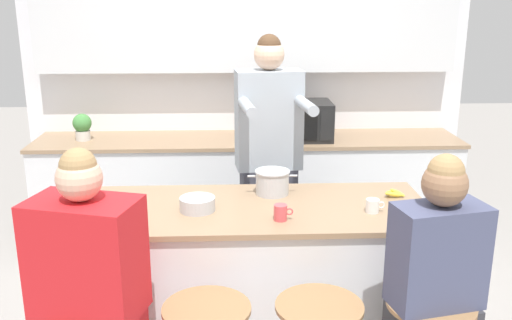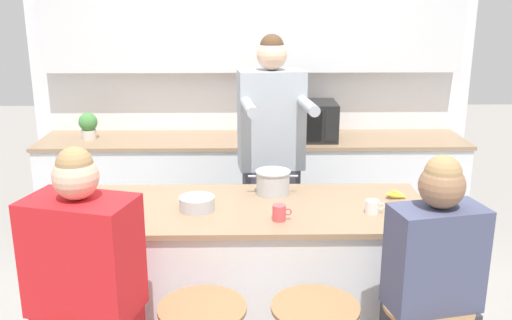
{
  "view_description": "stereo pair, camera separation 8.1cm",
  "coord_description": "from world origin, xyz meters",
  "px_view_note": "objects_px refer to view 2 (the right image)",
  "views": [
    {
      "loc": [
        -0.13,
        -3.01,
        2.07
      ],
      "look_at": [
        0.0,
        0.08,
        1.18
      ],
      "focal_mm": 40.0,
      "sensor_mm": 36.0,
      "label": 1
    },
    {
      "loc": [
        -0.05,
        -3.01,
        2.07
      ],
      "look_at": [
        0.0,
        0.08,
        1.18
      ],
      "focal_mm": 40.0,
      "sensor_mm": 36.0,
      "label": 2
    }
  ],
  "objects_px": {
    "microwave": "(306,121)",
    "potted_plant": "(88,125)",
    "person_seated_near": "(429,315)",
    "person_wrapped_blanket": "(88,310)",
    "coffee_cup_far": "(279,213)",
    "cooking_pot": "(273,182)",
    "coffee_cup_near": "(372,207)",
    "kitchen_island": "(256,280)",
    "person_cooking": "(271,170)",
    "fruit_bowl": "(197,203)",
    "banana_bunch": "(395,195)"
  },
  "relations": [
    {
      "from": "kitchen_island",
      "to": "coffee_cup_near",
      "type": "bearing_deg",
      "value": -10.4
    },
    {
      "from": "banana_bunch",
      "to": "cooking_pot",
      "type": "bearing_deg",
      "value": 173.3
    },
    {
      "from": "banana_bunch",
      "to": "potted_plant",
      "type": "bearing_deg",
      "value": 145.83
    },
    {
      "from": "person_cooking",
      "to": "coffee_cup_far",
      "type": "xyz_separation_m",
      "value": [
        0.0,
        -0.95,
        0.06
      ]
    },
    {
      "from": "person_wrapped_blanket",
      "to": "fruit_bowl",
      "type": "xyz_separation_m",
      "value": [
        0.45,
        0.65,
        0.28
      ]
    },
    {
      "from": "microwave",
      "to": "banana_bunch",
      "type": "bearing_deg",
      "value": -75.19
    },
    {
      "from": "microwave",
      "to": "potted_plant",
      "type": "xyz_separation_m",
      "value": [
        -1.79,
        0.03,
        -0.04
      ]
    },
    {
      "from": "fruit_bowl",
      "to": "kitchen_island",
      "type": "bearing_deg",
      "value": 7.91
    },
    {
      "from": "cooking_pot",
      "to": "person_cooking",
      "type": "bearing_deg",
      "value": 88.69
    },
    {
      "from": "kitchen_island",
      "to": "person_cooking",
      "type": "distance_m",
      "value": 0.87
    },
    {
      "from": "fruit_bowl",
      "to": "banana_bunch",
      "type": "bearing_deg",
      "value": 8.63
    },
    {
      "from": "cooking_pot",
      "to": "coffee_cup_near",
      "type": "relative_size",
      "value": 2.83
    },
    {
      "from": "person_seated_near",
      "to": "coffee_cup_far",
      "type": "bearing_deg",
      "value": 132.18
    },
    {
      "from": "fruit_bowl",
      "to": "microwave",
      "type": "xyz_separation_m",
      "value": [
        0.76,
        1.61,
        0.12
      ]
    },
    {
      "from": "coffee_cup_far",
      "to": "potted_plant",
      "type": "xyz_separation_m",
      "value": [
        -1.47,
        1.81,
        0.07
      ]
    },
    {
      "from": "coffee_cup_near",
      "to": "banana_bunch",
      "type": "distance_m",
      "value": 0.31
    },
    {
      "from": "coffee_cup_far",
      "to": "banana_bunch",
      "type": "bearing_deg",
      "value": 25.59
    },
    {
      "from": "person_seated_near",
      "to": "coffee_cup_far",
      "type": "height_order",
      "value": "person_seated_near"
    },
    {
      "from": "person_seated_near",
      "to": "banana_bunch",
      "type": "height_order",
      "value": "person_seated_near"
    },
    {
      "from": "cooking_pot",
      "to": "person_seated_near",
      "type": "bearing_deg",
      "value": -52.81
    },
    {
      "from": "coffee_cup_near",
      "to": "potted_plant",
      "type": "bearing_deg",
      "value": 139.16
    },
    {
      "from": "kitchen_island",
      "to": "person_seated_near",
      "type": "height_order",
      "value": "person_seated_near"
    },
    {
      "from": "person_seated_near",
      "to": "banana_bunch",
      "type": "relative_size",
      "value": 10.29
    },
    {
      "from": "cooking_pot",
      "to": "microwave",
      "type": "distance_m",
      "value": 1.4
    },
    {
      "from": "person_wrapped_blanket",
      "to": "coffee_cup_far",
      "type": "xyz_separation_m",
      "value": [
        0.9,
        0.49,
        0.28
      ]
    },
    {
      "from": "person_cooking",
      "to": "potted_plant",
      "type": "relative_size",
      "value": 8.34
    },
    {
      "from": "fruit_bowl",
      "to": "microwave",
      "type": "height_order",
      "value": "microwave"
    },
    {
      "from": "person_wrapped_blanket",
      "to": "coffee_cup_far",
      "type": "relative_size",
      "value": 14.18
    },
    {
      "from": "person_wrapped_blanket",
      "to": "banana_bunch",
      "type": "bearing_deg",
      "value": 43.19
    },
    {
      "from": "microwave",
      "to": "person_wrapped_blanket",
      "type": "bearing_deg",
      "value": -118.26
    },
    {
      "from": "fruit_bowl",
      "to": "coffee_cup_near",
      "type": "distance_m",
      "value": 0.96
    },
    {
      "from": "person_cooking",
      "to": "person_seated_near",
      "type": "xyz_separation_m",
      "value": [
        0.67,
        -1.44,
        -0.26
      ]
    },
    {
      "from": "kitchen_island",
      "to": "microwave",
      "type": "bearing_deg",
      "value": 74.51
    },
    {
      "from": "person_cooking",
      "to": "cooking_pot",
      "type": "height_order",
      "value": "person_cooking"
    },
    {
      "from": "person_wrapped_blanket",
      "to": "cooking_pot",
      "type": "bearing_deg",
      "value": 61.62
    },
    {
      "from": "coffee_cup_far",
      "to": "person_seated_near",
      "type": "bearing_deg",
      "value": -35.94
    },
    {
      "from": "fruit_bowl",
      "to": "banana_bunch",
      "type": "distance_m",
      "value": 1.16
    },
    {
      "from": "coffee_cup_near",
      "to": "potted_plant",
      "type": "height_order",
      "value": "potted_plant"
    },
    {
      "from": "kitchen_island",
      "to": "cooking_pot",
      "type": "bearing_deg",
      "value": 63.92
    },
    {
      "from": "person_seated_near",
      "to": "cooking_pot",
      "type": "bearing_deg",
      "value": 115.31
    },
    {
      "from": "person_seated_near",
      "to": "coffee_cup_near",
      "type": "distance_m",
      "value": 0.68
    },
    {
      "from": "fruit_bowl",
      "to": "person_seated_near",
      "type": "bearing_deg",
      "value": -30.04
    },
    {
      "from": "coffee_cup_near",
      "to": "microwave",
      "type": "height_order",
      "value": "microwave"
    },
    {
      "from": "cooking_pot",
      "to": "microwave",
      "type": "xyz_separation_m",
      "value": [
        0.33,
        1.36,
        0.08
      ]
    },
    {
      "from": "person_cooking",
      "to": "microwave",
      "type": "relative_size",
      "value": 3.7
    },
    {
      "from": "coffee_cup_near",
      "to": "cooking_pot",
      "type": "bearing_deg",
      "value": 148.18
    },
    {
      "from": "person_seated_near",
      "to": "person_wrapped_blanket",
      "type": "bearing_deg",
      "value": 168.12
    },
    {
      "from": "coffee_cup_far",
      "to": "potted_plant",
      "type": "relative_size",
      "value": 0.47
    },
    {
      "from": "coffee_cup_far",
      "to": "potted_plant",
      "type": "bearing_deg",
      "value": 129.21
    },
    {
      "from": "person_cooking",
      "to": "coffee_cup_near",
      "type": "xyz_separation_m",
      "value": [
        0.51,
        -0.86,
        0.05
      ]
    }
  ]
}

